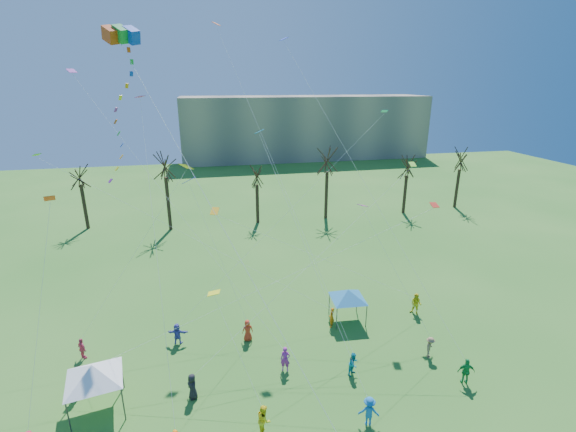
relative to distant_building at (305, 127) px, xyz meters
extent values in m
cube|color=gray|center=(0.00, 0.00, 0.00)|extent=(60.00, 14.00, 15.00)
cylinder|color=black|center=(-40.80, -44.61, -4.54)|extent=(0.44, 0.44, 5.92)
cylinder|color=black|center=(-30.10, -47.31, -4.01)|extent=(0.44, 0.44, 6.98)
cylinder|color=black|center=(-18.57, -46.96, -4.84)|extent=(0.44, 0.44, 5.32)
cylinder|color=black|center=(-8.91, -47.11, -4.14)|extent=(0.44, 0.44, 6.71)
cylinder|color=black|center=(2.99, -47.18, -4.70)|extent=(0.44, 0.44, 5.59)
cylinder|color=black|center=(12.07, -46.23, -4.55)|extent=(0.44, 0.44, 5.90)
cube|color=#BE3B0D|center=(-30.11, -71.66, 13.47)|extent=(1.12, 1.32, 1.19)
cube|color=#138F30|center=(-29.53, -71.66, 13.47)|extent=(1.12, 1.32, 1.19)
cube|color=#0F3BC6|center=(-28.95, -71.66, 13.47)|extent=(1.12, 1.32, 1.19)
cylinder|color=white|center=(-24.53, -79.35, 3.79)|extent=(0.02, 0.02, 25.44)
cylinder|color=#3F3F44|center=(-33.38, -79.47, -6.39)|extent=(0.09, 0.09, 2.22)
cylinder|color=#3F3F44|center=(-30.68, -78.95, -6.39)|extent=(0.09, 0.09, 2.22)
cylinder|color=#3F3F44|center=(-33.90, -76.77, -6.39)|extent=(0.09, 0.09, 2.22)
cylinder|color=#3F3F44|center=(-31.20, -76.24, -6.39)|extent=(0.09, 0.09, 2.22)
pyramid|color=white|center=(-32.29, -77.86, -4.80)|extent=(4.16, 4.16, 0.95)
cylinder|color=#3F3F44|center=(-16.03, -73.06, -6.54)|extent=(0.07, 0.07, 1.93)
cylinder|color=#3F3F44|center=(-13.65, -73.22, -6.54)|extent=(0.07, 0.07, 1.93)
cylinder|color=#3F3F44|center=(-15.88, -70.68, -6.54)|extent=(0.07, 0.07, 1.93)
cylinder|color=#3F3F44|center=(-13.50, -70.84, -6.54)|extent=(0.07, 0.07, 1.93)
pyramid|color=teal|center=(-14.76, -71.95, -5.16)|extent=(3.67, 3.67, 0.83)
imported|color=yellow|center=(-23.03, -81.52, -6.57)|extent=(0.71, 0.91, 1.86)
imported|color=#1665B3|center=(-17.20, -82.16, -6.59)|extent=(1.33, 1.03, 1.82)
imported|color=#209343|center=(-9.85, -80.39, -6.59)|extent=(1.15, 0.71, 1.82)
imported|color=silver|center=(-33.85, -76.43, -6.70)|extent=(0.80, 1.55, 1.60)
imported|color=black|center=(-26.89, -78.03, -6.66)|extent=(0.80, 0.96, 1.69)
imported|color=#9D2795|center=(-20.88, -76.81, -6.61)|extent=(0.75, 0.61, 1.78)
imported|color=#0B819F|center=(-16.55, -78.10, -6.69)|extent=(1.00, 0.96, 1.63)
imported|color=#8B6E4B|center=(-10.71, -77.58, -6.71)|extent=(1.12, 1.15, 1.58)
imported|color=#E54C72|center=(-34.44, -72.68, -6.70)|extent=(0.91, 0.95, 1.59)
imported|color=#5354B3|center=(-28.05, -72.29, -6.68)|extent=(1.59, 0.82, 1.64)
imported|color=red|center=(-22.95, -72.97, -6.66)|extent=(0.84, 0.56, 1.68)
imported|color=orange|center=(-16.29, -72.59, -6.68)|extent=(0.64, 0.71, 1.64)
imported|color=gold|center=(-8.89, -72.33, -6.57)|extent=(1.13, 1.14, 1.86)
cube|color=red|center=(-33.72, -75.17, 4.83)|extent=(0.73, 0.79, 0.42)
cylinder|color=white|center=(-34.34, -77.83, -0.68)|extent=(0.01, 0.01, 11.95)
cube|color=#E2258D|center=(-29.39, -67.68, 9.89)|extent=(0.78, 0.76, 0.15)
cylinder|color=white|center=(-28.51, -74.80, 1.85)|extent=(0.01, 0.01, 21.26)
cube|color=yellow|center=(-25.24, -77.21, -0.90)|extent=(0.80, 0.67, 0.20)
cylinder|color=white|center=(-24.14, -79.36, -3.55)|extent=(0.01, 0.01, 6.89)
cube|color=#1892B8|center=(-21.44, -70.88, 7.65)|extent=(0.72, 0.65, 0.31)
cylinder|color=white|center=(-19.32, -76.52, 0.73)|extent=(0.01, 0.01, 18.06)
cube|color=blue|center=(-17.99, -62.45, 14.32)|extent=(0.84, 0.75, 0.32)
cylinder|color=white|center=(-13.92, -71.42, 4.06)|extent=(0.01, 0.01, 28.16)
cube|color=red|center=(-10.78, -76.14, 3.28)|extent=(0.50, 0.62, 0.21)
cylinder|color=white|center=(-22.31, -76.28, -1.46)|extent=(0.01, 0.01, 24.79)
cube|color=#83DD34|center=(-8.48, -68.78, 4.43)|extent=(0.52, 0.63, 0.31)
cylinder|color=white|center=(-17.69, -73.41, -0.88)|extent=(0.01, 0.01, 23.01)
cube|color=purple|center=(-34.48, -64.23, 11.66)|extent=(0.88, 0.91, 0.31)
cylinder|color=white|center=(-27.68, -70.52, 2.73)|extent=(0.01, 0.01, 25.46)
cube|color=#FF4B0D|center=(-23.47, -60.30, 15.60)|extent=(0.79, 0.76, 0.32)
cylinder|color=white|center=(-20.01, -69.20, 4.70)|extent=(0.01, 0.01, 28.68)
cube|color=#F428C4|center=(-15.20, -74.80, 3.12)|extent=(0.80, 0.75, 0.23)
cylinder|color=white|center=(-12.96, -76.19, -1.54)|extent=(0.01, 0.01, 10.37)
cube|color=yellow|center=(-26.33, -74.81, 6.22)|extent=(0.90, 0.91, 0.42)
cylinder|color=white|center=(-30.39, -73.74, 0.01)|extent=(0.01, 0.01, 14.66)
cube|color=#19BCBE|center=(-10.04, -66.04, 8.52)|extent=(0.64, 0.75, 0.24)
cylinder|color=white|center=(-19.04, -69.17, 1.16)|extent=(0.01, 0.01, 23.84)
cube|color=#2221BF|center=(-26.32, -73.10, 4.98)|extent=(0.90, 0.84, 0.39)
cylinder|color=white|center=(-24.63, -73.03, -0.61)|extent=(0.01, 0.01, 11.30)
cube|color=#57C42E|center=(-37.45, -65.59, 5.73)|extent=(0.75, 0.76, 0.24)
cylinder|color=white|center=(-26.87, -69.09, -0.23)|extent=(0.01, 0.01, 25.10)
cube|color=yellow|center=(-24.86, -75.12, 3.49)|extent=(0.62, 0.68, 0.33)
cylinder|color=white|center=(-16.88, -73.73, -1.36)|extent=(0.01, 0.01, 18.68)
camera|label=1|loc=(-25.32, -98.55, 10.93)|focal=25.00mm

